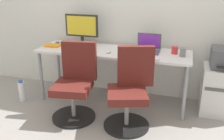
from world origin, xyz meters
The scene contains 16 objects.
ground_plane centered at (0.00, 0.00, 0.00)m, with size 5.28×5.28×0.00m, color gray.
back_wall centered at (0.00, 0.39, 1.30)m, with size 4.40×0.04×2.60m, color silver.
desk centered at (0.00, 0.00, 0.68)m, with size 2.03×0.61×0.74m.
office_chair_left centered at (-0.33, -0.53, 0.42)m, with size 0.54×0.54×0.94m.
office_chair_right centered at (0.36, -0.53, 0.42)m, with size 0.55×0.55×0.94m.
side_cabinet centered at (1.42, 0.07, 0.31)m, with size 0.51×0.43×0.62m.
water_bottle_on_floor centered at (-1.23, -0.37, 0.15)m, with size 0.09×0.09×0.31m.
desktop_monitor centered at (-0.51, 0.16, 0.99)m, with size 0.48×0.18×0.43m.
open_laptop centered at (0.45, 0.10, 0.80)m, with size 0.31×0.25×0.23m.
keyboard_by_monitor centered at (-0.47, -0.06, 0.75)m, with size 0.34×0.12×0.02m, color #B7B7B7.
keyboard_by_laptop centered at (0.47, -0.23, 0.75)m, with size 0.34×0.12×0.02m, color silver.
mouse_by_monitor centered at (-0.88, 0.10, 0.76)m, with size 0.06×0.10×0.03m, color #515156.
mouse_by_laptop centered at (-0.02, -0.13, 0.76)m, with size 0.06×0.10×0.03m, color silver.
coffee_mug centered at (0.79, 0.08, 0.79)m, with size 0.08×0.08×0.09m, color red.
pen_cup centered at (0.89, -0.01, 0.79)m, with size 0.07×0.07×0.10m, color slate.
notebook centered at (-0.87, -0.04, 0.75)m, with size 0.21×0.15×0.03m, color orange.
Camera 1 is at (0.93, -3.17, 1.70)m, focal length 41.32 mm.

